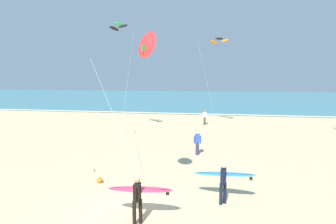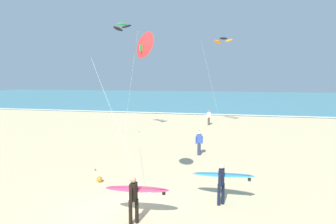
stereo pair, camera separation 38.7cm
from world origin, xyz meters
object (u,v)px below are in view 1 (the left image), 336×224
Objects in this scene: surfer_lead at (139,193)px; kite_arc_emerald_near at (118,27)px; beach_ball at (99,180)px; bystander_blue_top at (197,143)px; kite_arc_charcoal_mid at (219,41)px; kite_delta_scarlet_high at (145,45)px; bystander_white_top at (205,117)px; surfer_trailing at (224,177)px.

kite_arc_emerald_near reaches higher than surfer_lead.
surfer_lead is 8.51× the size of beach_ball.
bystander_blue_top is at bearing 79.97° from surfer_lead.
kite_arc_charcoal_mid is 12.79m from bystander_blue_top.
kite_arc_emerald_near is 1.41× the size of kite_delta_scarlet_high.
bystander_blue_top is 1.00× the size of bystander_white_top.
surfer_lead is at bearing -94.54° from bystander_white_top.
kite_arc_charcoal_mid reaches higher than bystander_white_top.
kite_arc_charcoal_mid is 5.62× the size of bystander_blue_top.
kite_arc_emerald_near is at bearing 104.41° from beach_ball.
kite_arc_emerald_near is 34.57× the size of beach_ball.
surfer_trailing is 18.01m from bystander_white_top.
surfer_trailing is 18.25m from kite_arc_charcoal_mid.
kite_delta_scarlet_high reaches higher than surfer_lead.
kite_arc_emerald_near reaches higher than beach_ball.
beach_ball is at bearing 133.09° from surfer_lead.
bystander_blue_top is at bearing 102.65° from surfer_trailing.
kite_arc_emerald_near reaches higher than bystander_white_top.
kite_delta_scarlet_high is (5.50, -12.17, -3.06)m from kite_arc_emerald_near.
bystander_white_top is at bearing 75.30° from beach_ball.
bystander_blue_top and bystander_white_top have the same top height.
bystander_blue_top is (-1.38, -10.02, -7.83)m from kite_arc_charcoal_mid.
beach_ball is (2.75, -10.71, -9.23)m from kite_arc_emerald_near.
kite_arc_charcoal_mid is 17.47m from kite_delta_scarlet_high.
beach_ball is at bearing -110.28° from kite_arc_charcoal_mid.
kite_delta_scarlet_high reaches higher than bystander_blue_top.
kite_arc_emerald_near is at bearing 126.31° from surfer_trailing.
kite_delta_scarlet_high is 6.91m from beach_ball.
kite_delta_scarlet_high is 4.32× the size of bystander_blue_top.
kite_arc_charcoal_mid is at bearing 79.98° from kite_delta_scarlet_high.
bystander_white_top is at bearing 89.67° from bystander_blue_top.
kite_arc_emerald_near is at bearing 112.17° from surfer_lead.
beach_ball is at bearing 152.02° from kite_delta_scarlet_high.
surfer_lead and surfer_trailing have the same top height.
kite_arc_charcoal_mid is at bearing 69.72° from beach_ball.
kite_arc_charcoal_mid is 1.30× the size of kite_delta_scarlet_high.
kite_arc_emerald_near reaches higher than surfer_trailing.
surfer_lead is 8.76m from bystander_blue_top.
kite_arc_charcoal_mid is at bearing 81.15° from surfer_lead.
kite_delta_scarlet_high is 24.55× the size of beach_ball.
bystander_white_top is at bearing 40.94° from kite_arc_emerald_near.
surfer_trailing is (3.00, 2.05, 0.00)m from surfer_lead.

